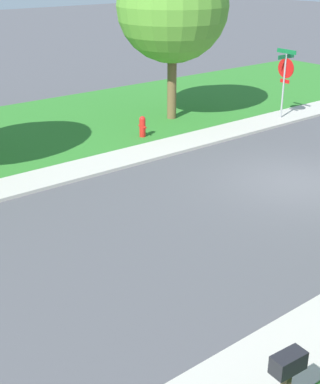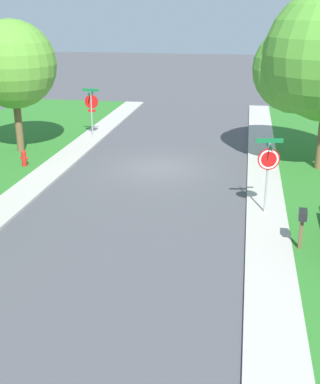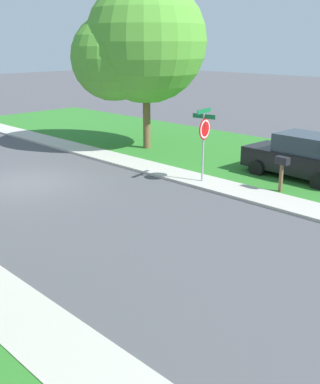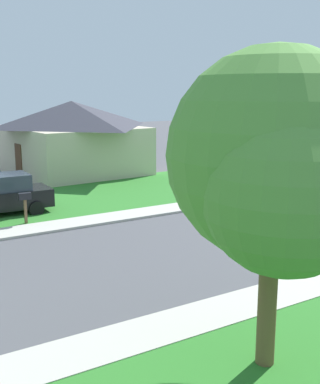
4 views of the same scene
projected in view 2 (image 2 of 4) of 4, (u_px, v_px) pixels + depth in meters
name	position (u px, v px, depth m)	size (l,w,h in m)	color
ground_plane	(159.00, 168.00, 22.80)	(120.00, 120.00, 0.00)	#4C4C51
sidewalk_west	(275.00, 340.00, 10.95)	(1.40, 56.00, 0.10)	#B7B2A8
stop_sign_near_corner	(91.00, 105.00, 27.39)	(0.92, 0.92, 2.77)	#9E9EA3
stop_sign_far_corner	(268.00, 164.00, 17.06)	(0.91, 0.91, 2.77)	#9E9EA3
tree_sidewalk_far	(10.00, 67.00, 24.01)	(4.50, 4.19, 6.45)	brown
fire_hydrant	(24.00, 158.00, 22.73)	(0.38, 0.22, 0.83)	red
mailbox	(302.00, 220.00, 14.73)	(0.28, 0.50, 1.31)	brown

